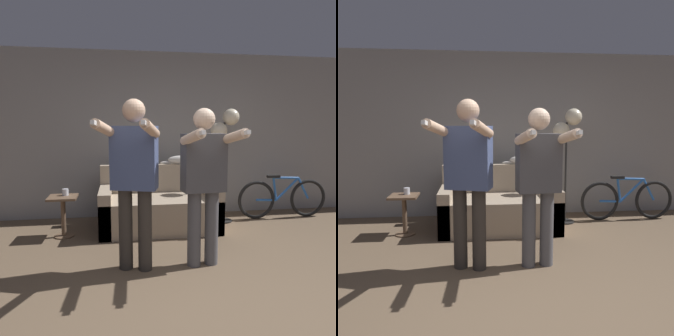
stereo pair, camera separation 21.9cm
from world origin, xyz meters
The scene contains 10 objects.
ground_plane centered at (0.00, 0.00, 0.00)m, with size 16.00×16.00×0.00m, color brown.
wall_back centered at (0.00, 2.97, 1.30)m, with size 10.00×0.05×2.60m.
couch centered at (-0.20, 2.23, 0.28)m, with size 1.63×0.93×0.87m.
person_left centered at (-0.61, 0.89, 0.99)m, with size 0.63×0.77×1.70m.
person_right centered at (0.09, 0.89, 0.94)m, with size 0.54×0.70×1.62m.
cat centered at (0.20, 2.59, 0.94)m, with size 0.53×0.11×0.17m.
floor_lamp centered at (0.81, 2.40, 1.37)m, with size 0.42×0.29×1.70m.
side_table centered at (-1.48, 2.04, 0.37)m, with size 0.36×0.36×0.54m.
cup centered at (-1.45, 2.09, 0.58)m, with size 0.08×0.08×0.09m.
bicycle centered at (1.80, 2.45, 0.32)m, with size 1.47×0.07×0.69m.
Camera 1 is at (-0.77, -2.28, 1.44)m, focal length 35.00 mm.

